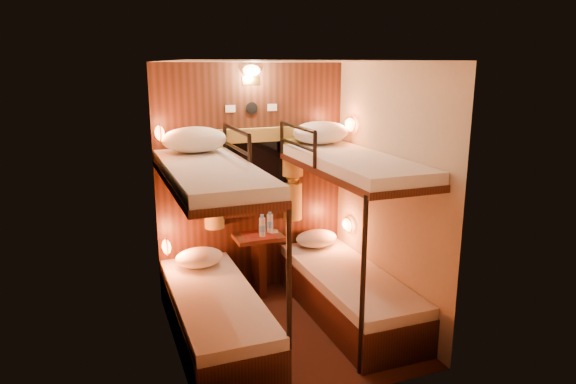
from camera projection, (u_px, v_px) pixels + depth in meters
name	position (u px, v px, depth m)	size (l,w,h in m)	color
floor	(287.00, 330.00, 4.72)	(2.10, 2.10, 0.00)	#38160F
ceiling	(287.00, 61.00, 4.14)	(2.10, 2.10, 0.00)	silver
wall_back	(252.00, 180.00, 5.38)	(2.40, 2.40, 0.00)	#C6B293
wall_front	(342.00, 243.00, 3.48)	(2.40, 2.40, 0.00)	#C6B293
wall_left	(170.00, 216.00, 4.08)	(2.40, 2.40, 0.00)	#C6B293
wall_right	(388.00, 194.00, 4.77)	(2.40, 2.40, 0.00)	#C6B293
back_panel	(252.00, 180.00, 5.37)	(2.00, 0.03, 2.40)	black
bunk_left	(214.00, 281.00, 4.42)	(0.72, 1.90, 1.82)	black
bunk_right	(348.00, 261.00, 4.87)	(0.72, 1.90, 1.82)	black
window	(253.00, 183.00, 5.34)	(1.00, 0.12, 0.79)	black
curtains	(254.00, 175.00, 5.29)	(1.10, 0.22, 1.00)	olive
back_fixtures	(252.00, 78.00, 5.08)	(0.54, 0.09, 0.48)	black
reading_lamps	(262.00, 183.00, 5.05)	(2.00, 0.20, 1.25)	orange
table	(259.00, 257.00, 5.39)	(0.50, 0.34, 0.66)	#582414
bottle_left	(262.00, 227.00, 5.27)	(0.07, 0.07, 0.24)	#99BFE5
bottle_right	(270.00, 223.00, 5.41)	(0.07, 0.07, 0.23)	#99BFE5
sachet_a	(274.00, 232.00, 5.43)	(0.09, 0.07, 0.01)	silver
sachet_b	(273.00, 230.00, 5.49)	(0.08, 0.06, 0.01)	silver
pillow_lower_left	(199.00, 257.00, 5.00)	(0.47, 0.33, 0.18)	white
pillow_lower_right	(316.00, 238.00, 5.55)	(0.46, 0.33, 0.18)	white
pillow_upper_left	(194.00, 140.00, 4.71)	(0.60, 0.43, 0.24)	white
pillow_upper_right	(320.00, 133.00, 5.22)	(0.59, 0.42, 0.23)	white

